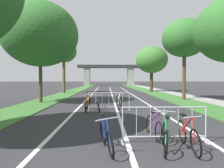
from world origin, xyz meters
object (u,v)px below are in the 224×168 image
bicycle_yellow_2 (88,103)px  bicycle_green_7 (165,136)px  tree_left_pine_near (64,52)px  bicycle_silver_4 (98,105)px  bicycle_orange_0 (88,105)px  crowd_barrier_nearest (164,125)px  tree_right_pine_far (152,60)px  bicycle_red_3 (188,135)px  tree_left_oak_near (40,34)px  tree_right_cypress_far (184,38)px  crowd_barrier_second (109,101)px  bicycle_purple_1 (153,126)px  bicycle_blue_5 (106,137)px  bicycle_white_6 (119,103)px

bicycle_yellow_2 → bicycle_green_7: bicycle_green_7 is taller
tree_left_pine_near → bicycle_silver_4: (5.18, -14.65, -5.04)m
bicycle_orange_0 → crowd_barrier_nearest: bearing=-61.2°
bicycle_orange_0 → bicycle_silver_4: (0.63, -0.13, -0.02)m
tree_right_pine_far → bicycle_red_3: (-4.32, -22.70, -4.26)m
tree_left_oak_near → bicycle_orange_0: bearing=-45.1°
tree_left_pine_near → bicycle_orange_0: bearing=-72.6°
bicycle_yellow_2 → bicycle_green_7: bearing=115.3°
bicycle_orange_0 → bicycle_yellow_2: 1.04m
tree_right_cypress_far → bicycle_silver_4: size_ratio=4.37×
bicycle_orange_0 → bicycle_red_3: 6.83m
crowd_barrier_nearest → bicycle_green_7: (-0.17, -0.59, -0.16)m
crowd_barrier_second → bicycle_purple_1: 5.52m
bicycle_orange_0 → bicycle_blue_5: size_ratio=1.02×
bicycle_silver_4 → bicycle_purple_1: bearing=109.7°
crowd_barrier_nearest → bicycle_blue_5: crowd_barrier_nearest is taller
tree_left_pine_near → bicycle_green_7: size_ratio=4.38×
tree_right_pine_far → tree_left_oak_near: bearing=-132.4°
bicycle_silver_4 → bicycle_blue_5: bicycle_silver_4 is taller
crowd_barrier_second → tree_right_pine_far: bearing=68.7°
tree_right_pine_far → bicycle_blue_5: (-6.46, -22.74, -4.28)m
tree_right_cypress_far → crowd_barrier_nearest: tree_right_cypress_far is taller
crowd_barrier_nearest → bicycle_green_7: bearing=-105.7°
tree_right_cypress_far → crowd_barrier_nearest: 13.45m
tree_left_oak_near → bicycle_red_3: size_ratio=4.55×
crowd_barrier_nearest → bicycle_orange_0: crowd_barrier_nearest is taller
tree_left_oak_near → tree_left_pine_near: 10.52m
tree_right_pine_far → bicycle_red_3: size_ratio=3.89×
bicycle_green_7 → tree_right_pine_far: bearing=91.1°
tree_left_pine_near → bicycle_purple_1: (7.14, -19.40, -5.04)m
bicycle_silver_4 → bicycle_green_7: bicycle_silver_4 is taller
bicycle_yellow_2 → bicycle_green_7: 7.59m
bicycle_orange_0 → bicycle_red_3: bearing=-59.9°
bicycle_silver_4 → bicycle_white_6: (1.25, 1.16, 0.00)m
tree_right_cypress_far → bicycle_silver_4: (-7.32, -6.06, -5.07)m
crowd_barrier_second → bicycle_silver_4: (-0.60, -0.60, -0.16)m
tree_right_pine_far → bicycle_white_6: 17.18m
bicycle_purple_1 → crowd_barrier_nearest: bearing=103.4°
tree_right_pine_far → bicycle_green_7: bearing=-102.3°
tree_left_pine_near → tree_right_pine_far: (12.09, 2.15, -0.75)m
tree_right_pine_far → bicycle_yellow_2: (-7.63, -15.64, -4.29)m
crowd_barrier_second → bicycle_blue_5: size_ratio=1.55×
bicycle_orange_0 → bicycle_blue_5: bicycle_blue_5 is taller
bicycle_silver_4 → bicycle_orange_0: bearing=-14.1°
crowd_barrier_nearest → crowd_barrier_second: same height
tree_left_oak_near → crowd_barrier_nearest: size_ratio=3.11×
tree_right_pine_far → bicycle_yellow_2: size_ratio=3.88×
bicycle_blue_5 → tree_left_pine_near: bearing=-86.0°
crowd_barrier_nearest → bicycle_silver_4: crowd_barrier_nearest is taller
tree_right_cypress_far → bicycle_purple_1: bearing=-116.3°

